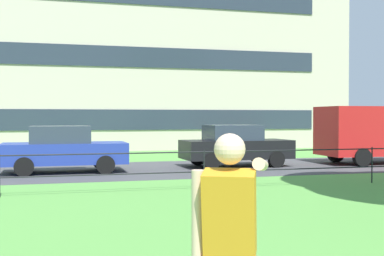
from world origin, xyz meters
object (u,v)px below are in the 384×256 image
Objects in this scene: car_blue_far_left at (64,149)px; person_thrower at (230,246)px; panel_van_right at (383,131)px; apartment_building_background at (79,39)px; car_black_left at (235,145)px.

person_thrower is at bearing -86.08° from car_blue_far_left.
panel_van_right reaches higher than person_thrower.
person_thrower is 0.34× the size of panel_van_right.
apartment_building_background is at bearing 89.51° from person_thrower.
person_thrower reaches higher than car_black_left.
car_blue_far_left is 12.27m from panel_van_right.
person_thrower is at bearing -129.04° from panel_van_right.
car_black_left is at bearing 177.49° from panel_van_right.
apartment_building_background is (0.26, 30.61, 6.03)m from person_thrower.
car_black_left is 18.20m from apartment_building_background.
car_blue_far_left is at bearing -94.09° from apartment_building_background.
apartment_building_background reaches higher than person_thrower.
apartment_building_background reaches higher than panel_van_right.
panel_van_right is (6.10, -0.27, 0.49)m from car_black_left.
panel_van_right is at bearing 1.01° from car_blue_far_left.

